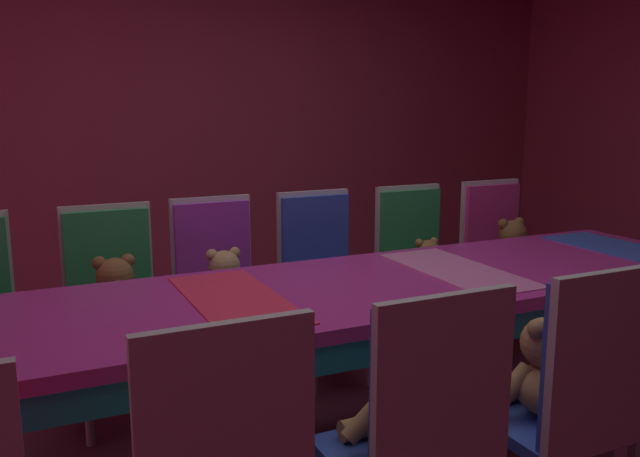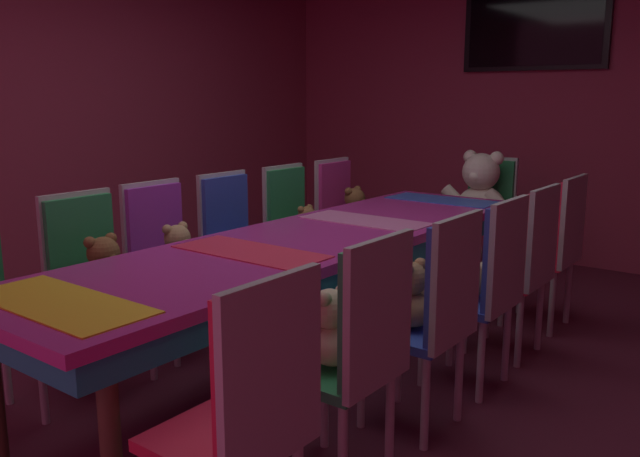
{
  "view_description": "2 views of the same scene",
  "coord_description": "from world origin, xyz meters",
  "px_view_note": "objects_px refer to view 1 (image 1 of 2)",
  "views": [
    {
      "loc": [
        2.23,
        -1.21,
        1.45
      ],
      "look_at": [
        -0.02,
        -0.14,
        0.97
      ],
      "focal_mm": 37.17,
      "sensor_mm": 36.0,
      "label": 1
    },
    {
      "loc": [
        2.1,
        -2.71,
        1.47
      ],
      "look_at": [
        0.05,
        -0.02,
        0.78
      ],
      "focal_mm": 36.99,
      "sensor_mm": 36.0,
      "label": 2
    }
  ],
  "objects_px": {
    "teddy_right_2": "(396,407)",
    "chair_right_3": "(579,390)",
    "teddy_left_5": "(513,250)",
    "teddy_left_1": "(117,298)",
    "chair_left_2": "(217,276)",
    "teddy_left_4": "(428,265)",
    "teddy_right_3": "(543,372)",
    "chair_left_5": "(496,246)",
    "teddy_right_1": "(203,444)",
    "teddy_left_2": "(225,285)",
    "chair_left_4": "(414,255)",
    "chair_left_1": "(112,290)",
    "banquet_table": "(355,304)",
    "chair_right_2": "(425,427)",
    "chair_left_3": "(319,265)"
  },
  "relations": [
    {
      "from": "teddy_left_1",
      "to": "teddy_right_2",
      "type": "height_order",
      "value": "teddy_left_1"
    },
    {
      "from": "chair_left_2",
      "to": "chair_right_2",
      "type": "height_order",
      "value": "same"
    },
    {
      "from": "chair_left_1",
      "to": "teddy_right_3",
      "type": "xyz_separation_m",
      "value": [
        1.58,
        1.11,
        0.0
      ]
    },
    {
      "from": "banquet_table",
      "to": "chair_left_2",
      "type": "height_order",
      "value": "chair_left_2"
    },
    {
      "from": "chair_left_4",
      "to": "teddy_left_2",
      "type": "bearing_deg",
      "value": -84.22
    },
    {
      "from": "teddy_left_1",
      "to": "teddy_right_3",
      "type": "bearing_deg",
      "value": 37.85
    },
    {
      "from": "chair_left_2",
      "to": "chair_left_5",
      "type": "distance_m",
      "value": 1.73
    },
    {
      "from": "teddy_left_4",
      "to": "chair_right_2",
      "type": "relative_size",
      "value": 0.28
    },
    {
      "from": "chair_left_2",
      "to": "chair_left_4",
      "type": "xyz_separation_m",
      "value": [
        0.03,
        1.14,
        0.0
      ]
    },
    {
      "from": "chair_left_3",
      "to": "chair_right_3",
      "type": "height_order",
      "value": "same"
    },
    {
      "from": "chair_left_1",
      "to": "chair_left_5",
      "type": "bearing_deg",
      "value": 90.13
    },
    {
      "from": "chair_left_4",
      "to": "chair_left_3",
      "type": "bearing_deg",
      "value": -91.77
    },
    {
      "from": "teddy_right_1",
      "to": "chair_right_2",
      "type": "height_order",
      "value": "chair_right_2"
    },
    {
      "from": "banquet_table",
      "to": "chair_left_4",
      "type": "distance_m",
      "value": 1.19
    },
    {
      "from": "teddy_right_2",
      "to": "teddy_left_5",
      "type": "bearing_deg",
      "value": -49.6
    },
    {
      "from": "chair_left_2",
      "to": "teddy_left_4",
      "type": "distance_m",
      "value": 1.16
    },
    {
      "from": "chair_right_3",
      "to": "teddy_right_3",
      "type": "xyz_separation_m",
      "value": [
        -0.15,
        0.0,
        0.0
      ]
    },
    {
      "from": "chair_left_2",
      "to": "teddy_right_2",
      "type": "xyz_separation_m",
      "value": [
        1.61,
        0.05,
        -0.01
      ]
    },
    {
      "from": "chair_left_4",
      "to": "banquet_table",
      "type": "bearing_deg",
      "value": -44.54
    },
    {
      "from": "teddy_left_1",
      "to": "teddy_left_2",
      "type": "distance_m",
      "value": 0.51
    },
    {
      "from": "chair_left_1",
      "to": "banquet_table",
      "type": "bearing_deg",
      "value": 44.15
    },
    {
      "from": "teddy_left_5",
      "to": "teddy_left_4",
      "type": "bearing_deg",
      "value": -90.64
    },
    {
      "from": "teddy_left_2",
      "to": "chair_left_3",
      "type": "xyz_separation_m",
      "value": [
        -0.13,
        0.56,
        0.01
      ]
    },
    {
      "from": "teddy_left_1",
      "to": "teddy_left_5",
      "type": "bearing_deg",
      "value": 90.13
    },
    {
      "from": "teddy_right_3",
      "to": "chair_left_4",
      "type": "bearing_deg",
      "value": -19.01
    },
    {
      "from": "banquet_table",
      "to": "chair_left_2",
      "type": "relative_size",
      "value": 3.54
    },
    {
      "from": "teddy_left_1",
      "to": "teddy_right_1",
      "type": "distance_m",
      "value": 1.4
    },
    {
      "from": "teddy_left_1",
      "to": "teddy_right_2",
      "type": "relative_size",
      "value": 1.07
    },
    {
      "from": "chair_left_1",
      "to": "chair_right_2",
      "type": "bearing_deg",
      "value": 18.06
    },
    {
      "from": "banquet_table",
      "to": "chair_left_5",
      "type": "relative_size",
      "value": 3.54
    },
    {
      "from": "chair_left_5",
      "to": "teddy_right_1",
      "type": "xyz_separation_m",
      "value": [
        1.55,
        -2.24,
        -0.01
      ]
    },
    {
      "from": "chair_left_3",
      "to": "teddy_left_4",
      "type": "xyz_separation_m",
      "value": [
        0.16,
        0.58,
        -0.03
      ]
    },
    {
      "from": "teddy_left_2",
      "to": "teddy_left_4",
      "type": "height_order",
      "value": "teddy_left_2"
    },
    {
      "from": "chair_right_2",
      "to": "banquet_table",
      "type": "bearing_deg",
      "value": -16.47
    },
    {
      "from": "chair_right_3",
      "to": "teddy_left_5",
      "type": "bearing_deg",
      "value": -35.59
    },
    {
      "from": "chair_left_1",
      "to": "teddy_right_1",
      "type": "height_order",
      "value": "chair_left_1"
    },
    {
      "from": "chair_right_3",
      "to": "teddy_right_3",
      "type": "bearing_deg",
      "value": -0.0
    },
    {
      "from": "teddy_left_2",
      "to": "teddy_left_4",
      "type": "distance_m",
      "value": 1.15
    },
    {
      "from": "teddy_right_1",
      "to": "teddy_right_2",
      "type": "bearing_deg",
      "value": -93.04
    },
    {
      "from": "teddy_right_2",
      "to": "chair_right_3",
      "type": "relative_size",
      "value": 0.33
    },
    {
      "from": "chair_left_5",
      "to": "chair_right_3",
      "type": "xyz_separation_m",
      "value": [
        1.73,
        -1.13,
        0.0
      ]
    },
    {
      "from": "chair_left_1",
      "to": "teddy_right_2",
      "type": "height_order",
      "value": "chair_left_1"
    },
    {
      "from": "teddy_right_2",
      "to": "teddy_right_1",
      "type": "bearing_deg",
      "value": 86.96
    },
    {
      "from": "chair_left_5",
      "to": "teddy_left_5",
      "type": "relative_size",
      "value": 2.86
    },
    {
      "from": "chair_left_5",
      "to": "teddy_right_1",
      "type": "height_order",
      "value": "chair_left_5"
    },
    {
      "from": "chair_left_4",
      "to": "teddy_left_1",
      "type": "bearing_deg",
      "value": -84.7
    },
    {
      "from": "teddy_left_1",
      "to": "chair_left_3",
      "type": "xyz_separation_m",
      "value": [
        -0.17,
        1.07,
        -0.0
      ]
    },
    {
      "from": "teddy_left_5",
      "to": "teddy_right_3",
      "type": "distance_m",
      "value": 1.83
    },
    {
      "from": "teddy_left_5",
      "to": "teddy_left_1",
      "type": "bearing_deg",
      "value": -89.87
    },
    {
      "from": "teddy_left_2",
      "to": "teddy_right_3",
      "type": "relative_size",
      "value": 0.92
    }
  ]
}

